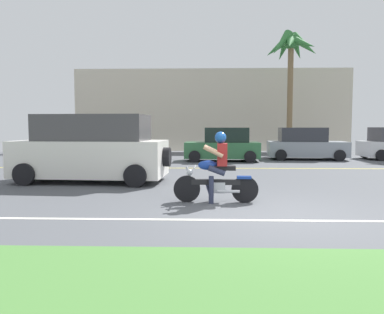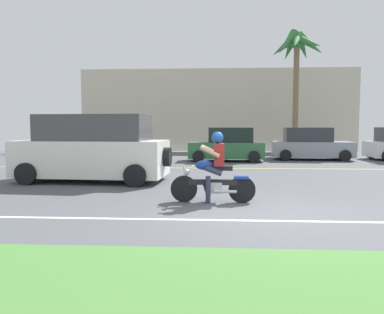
# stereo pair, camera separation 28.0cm
# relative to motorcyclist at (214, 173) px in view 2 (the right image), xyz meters

# --- Properties ---
(ground) EXTENTS (56.00, 30.00, 0.04)m
(ground) POSITION_rel_motorcyclist_xyz_m (0.91, 1.84, -0.68)
(ground) COLOR #4C4F54
(lane_line_near) EXTENTS (50.40, 0.12, 0.01)m
(lane_line_near) POSITION_rel_motorcyclist_xyz_m (0.91, -1.62, -0.66)
(lane_line_near) COLOR silver
(lane_line_near) RESTS_ON ground
(lane_line_far) EXTENTS (50.40, 0.12, 0.01)m
(lane_line_far) POSITION_rel_motorcyclist_xyz_m (0.91, 6.96, -0.66)
(lane_line_far) COLOR yellow
(lane_line_far) RESTS_ON ground
(motorcyclist) EXTENTS (1.87, 0.61, 1.57)m
(motorcyclist) POSITION_rel_motorcyclist_xyz_m (0.00, 0.00, 0.00)
(motorcyclist) COLOR black
(motorcyclist) RESTS_ON ground
(suv_nearby) EXTENTS (4.75, 2.40, 2.04)m
(suv_nearby) POSITION_rel_motorcyclist_xyz_m (-3.70, 3.12, 0.32)
(suv_nearby) COLOR white
(suv_nearby) RESTS_ON ground
(parked_car_0) EXTENTS (4.37, 2.24, 1.70)m
(parked_car_0) POSITION_rel_motorcyclist_xyz_m (-5.27, 11.81, 0.12)
(parked_car_0) COLOR beige
(parked_car_0) RESTS_ON ground
(parked_car_1) EXTENTS (3.66, 1.88, 1.63)m
(parked_car_1) POSITION_rel_motorcyclist_xyz_m (0.65, 10.26, 0.09)
(parked_car_1) COLOR #2D663D
(parked_car_1) RESTS_ON ground
(parked_car_2) EXTENTS (4.03, 2.27, 1.63)m
(parked_car_2) POSITION_rel_motorcyclist_xyz_m (4.92, 11.37, 0.10)
(parked_car_2) COLOR #8C939E
(parked_car_2) RESTS_ON ground
(palm_tree_0) EXTENTS (3.28, 3.33, 7.37)m
(palm_tree_0) POSITION_rel_motorcyclist_xyz_m (4.84, 14.78, 5.48)
(palm_tree_0) COLOR brown
(palm_tree_0) RESTS_ON ground
(motorcyclist_distant) EXTENTS (0.53, 1.62, 1.35)m
(motorcyclist_distant) POSITION_rel_motorcyclist_xyz_m (-4.34, 7.08, -0.09)
(motorcyclist_distant) COLOR black
(motorcyclist_distant) RESTS_ON ground
(building_far) EXTENTS (18.96, 4.00, 5.64)m
(building_far) POSITION_rel_motorcyclist_xyz_m (0.23, 19.84, 2.16)
(building_far) COLOR beige
(building_far) RESTS_ON ground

